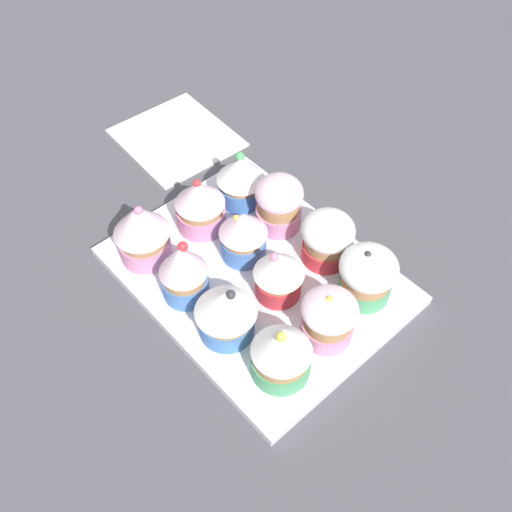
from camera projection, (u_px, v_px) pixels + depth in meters
ground_plane at (256, 286)px, 69.29cm from camera, size 180.00×180.00×3.00cm
baking_tray at (256, 275)px, 67.66cm from camera, size 32.00×24.83×1.20cm
cupcake_0 at (367, 274)px, 62.65cm from camera, size 6.48×6.48×6.96cm
cupcake_1 at (327, 237)px, 65.90cm from camera, size 6.14×6.14×6.81cm
cupcake_2 at (279, 202)px, 69.11cm from camera, size 5.82×5.82×7.38cm
cupcake_3 at (241, 179)px, 71.91cm from camera, size 6.14×6.14×7.21cm
cupcake_4 at (327, 318)px, 59.34cm from camera, size 5.96×5.96×6.52cm
cupcake_5 at (276, 275)px, 62.61cm from camera, size 5.68×5.68×6.89cm
cupcake_6 at (243, 234)px, 66.23cm from camera, size 5.70×5.70×7.04cm
cupcake_7 at (199, 205)px, 68.98cm from camera, size 6.07×6.07×7.48cm
cupcake_8 at (282, 350)px, 56.25cm from camera, size 6.16×6.16×8.07cm
cupcake_9 at (226, 312)px, 59.43cm from camera, size 6.59×6.59×7.17cm
cupcake_10 at (183, 271)px, 62.20cm from camera, size 5.38×5.38×8.29cm
cupcake_11 at (142, 231)px, 65.46cm from camera, size 6.52×6.52×8.53cm
napkin at (176, 137)px, 83.89cm from camera, size 16.60×15.26×0.60cm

